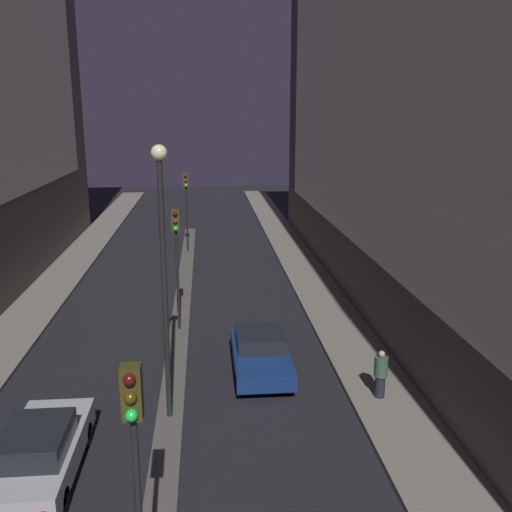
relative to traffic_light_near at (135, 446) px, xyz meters
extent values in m
cube|color=#423D38|center=(10.98, 17.06, 5.25)|extent=(6.00, 41.07, 18.11)
cube|color=#F4EAC6|center=(8.00, 17.06, 6.15)|extent=(0.05, 34.91, 13.76)
cube|color=#56544F|center=(0.00, 16.50, -3.75)|extent=(0.79, 37.96, 0.12)
cube|color=#3D3814|center=(0.00, 0.03, 0.92)|extent=(0.32, 0.28, 0.90)
sphere|color=#4C0F0F|center=(0.00, -0.15, 1.22)|extent=(0.20, 0.20, 0.20)
sphere|color=#4C380A|center=(0.00, -0.15, 0.92)|extent=(0.20, 0.20, 0.20)
sphere|color=#1EEA4C|center=(0.00, -0.15, 0.62)|extent=(0.20, 0.20, 0.20)
cylinder|color=black|center=(0.00, 14.45, -1.61)|extent=(0.12, 0.12, 4.16)
cube|color=#3D3814|center=(0.00, 14.45, 0.92)|extent=(0.32, 0.28, 0.90)
sphere|color=#4C0F0F|center=(0.00, 14.27, 1.22)|extent=(0.20, 0.20, 0.20)
sphere|color=#4C380A|center=(0.00, 14.27, 0.92)|extent=(0.20, 0.20, 0.20)
sphere|color=#1EEA4C|center=(0.00, 14.27, 0.62)|extent=(0.20, 0.20, 0.20)
cylinder|color=black|center=(0.00, 28.22, -1.61)|extent=(0.12, 0.12, 4.16)
cube|color=#3D3814|center=(0.00, 28.22, 0.92)|extent=(0.32, 0.28, 0.90)
sphere|color=#4C0F0F|center=(0.00, 28.04, 1.22)|extent=(0.20, 0.20, 0.20)
sphere|color=#4C380A|center=(0.00, 28.04, 0.92)|extent=(0.20, 0.20, 0.20)
sphere|color=#1EEA4C|center=(0.00, 28.04, 0.62)|extent=(0.20, 0.20, 0.20)
cylinder|color=black|center=(0.00, 7.37, 0.13)|extent=(0.16, 0.16, 7.63)
sphere|color=#F9EAB2|center=(0.00, 7.37, 4.08)|extent=(0.44, 0.44, 0.44)
cube|color=#B2B2B7|center=(-3.01, 4.82, -3.16)|extent=(1.82, 4.48, 0.65)
cube|color=black|center=(-3.01, 4.49, -2.54)|extent=(1.55, 2.02, 0.59)
cylinder|color=black|center=(-3.81, 6.21, -3.49)|extent=(0.22, 0.64, 0.64)
cylinder|color=black|center=(-2.22, 6.21, -3.49)|extent=(0.22, 0.64, 0.64)
cylinder|color=black|center=(-2.22, 3.43, -3.49)|extent=(0.22, 0.64, 0.64)
cube|color=navy|center=(3.01, 10.21, -3.20)|extent=(1.91, 4.26, 0.57)
cube|color=black|center=(3.01, 10.53, -2.64)|extent=(1.63, 1.92, 0.54)
cube|color=red|center=(2.35, 12.34, -3.17)|extent=(0.14, 0.04, 0.10)
cube|color=red|center=(3.68, 12.34, -3.17)|extent=(0.14, 0.04, 0.10)
cylinder|color=black|center=(2.17, 11.53, -3.49)|extent=(0.22, 0.64, 0.64)
cylinder|color=black|center=(3.86, 11.53, -3.49)|extent=(0.22, 0.64, 0.64)
cylinder|color=black|center=(2.17, 8.89, -3.49)|extent=(0.22, 0.64, 0.64)
cylinder|color=black|center=(3.86, 8.89, -3.49)|extent=(0.22, 0.64, 0.64)
cylinder|color=black|center=(6.58, 7.91, -3.30)|extent=(0.32, 0.32, 0.72)
cylinder|color=#33563D|center=(6.58, 7.91, -2.62)|extent=(0.43, 0.43, 0.64)
sphere|color=tan|center=(6.58, 7.91, -2.20)|extent=(0.21, 0.21, 0.21)
camera|label=1|loc=(1.20, -8.14, 5.13)|focal=40.00mm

